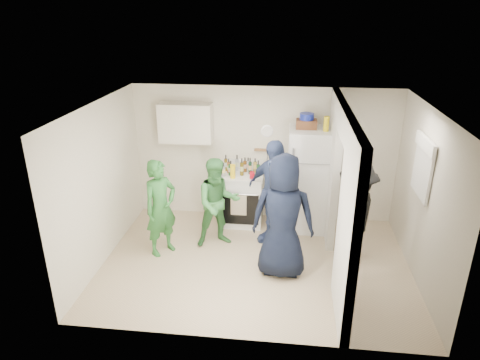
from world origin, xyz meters
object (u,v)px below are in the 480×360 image
blue_bowl (307,116)px  person_green_center (218,203)px  wicker_basket (306,124)px  person_denim (273,193)px  person_navy (283,217)px  person_nook (356,213)px  stove (241,198)px  yellow_cup_stack_top (326,124)px  person_green_left (161,208)px  fridge (309,180)px

blue_bowl → person_green_center: (-1.41, -0.85, -1.29)m
wicker_basket → blue_bowl: blue_bowl is taller
person_denim → person_navy: size_ratio=0.96×
blue_bowl → person_nook: 1.82m
stove → yellow_cup_stack_top: 2.08m
person_nook → person_denim: bearing=-85.0°
blue_bowl → person_green_left: bearing=-151.9°
stove → person_green_center: (-0.29, -0.83, 0.28)m
wicker_basket → person_denim: wicker_basket is taller
stove → person_nook: (1.91, -1.05, 0.33)m
wicker_basket → person_denim: 1.32m
person_navy → person_nook: 1.24m
person_denim → person_nook: 1.36m
yellow_cup_stack_top → stove: bearing=174.8°
blue_bowl → person_nook: size_ratio=0.15×
stove → yellow_cup_stack_top: size_ratio=3.90×
fridge → person_denim: (-0.60, -0.62, -0.01)m
wicker_basket → person_green_center: wicker_basket is taller
yellow_cup_stack_top → person_green_center: 2.22m
yellow_cup_stack_top → person_denim: (-0.82, -0.52, -1.06)m
person_green_center → blue_bowl: bearing=10.5°
stove → person_denim: 0.99m
person_green_left → person_navy: 1.99m
person_denim → person_nook: (1.29, -0.40, -0.10)m
yellow_cup_stack_top → person_green_center: bearing=-157.9°
blue_bowl → yellow_cup_stack_top: 0.36m
person_nook → person_green_center: bearing=-73.5°
stove → person_denim: size_ratio=0.53×
fridge → yellow_cup_stack_top: yellow_cup_stack_top is taller
blue_bowl → person_green_center: 2.09m
person_denim → person_nook: bearing=21.7°
fridge → person_navy: (-0.43, -1.55, 0.02)m
stove → person_denim: (0.61, -0.65, 0.43)m
wicker_basket → person_green_left: wicker_basket is taller
stove → person_navy: 1.82m
fridge → wicker_basket: bearing=153.4°
yellow_cup_stack_top → person_denim: size_ratio=0.14×
wicker_basket → person_navy: 1.90m
blue_bowl → wicker_basket: bearing=0.0°
person_navy → person_nook: size_ratio=1.16×
person_green_center → person_denim: size_ratio=0.84×
fridge → person_denim: 0.87m
blue_bowl → person_green_center: bearing=-148.8°
stove → person_navy: (0.79, -1.58, 0.46)m
stove → blue_bowl: (1.12, 0.02, 1.57)m
fridge → blue_bowl: 1.14m
person_green_left → fridge: bearing=-26.2°
stove → wicker_basket: bearing=1.0°
yellow_cup_stack_top → person_green_left: size_ratio=0.16×
person_green_left → person_nook: person_nook is taller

